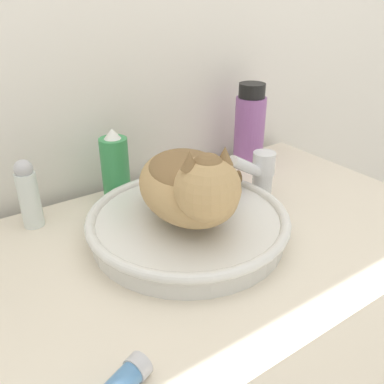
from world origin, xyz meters
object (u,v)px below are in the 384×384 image
(cat, at_px, (191,183))
(mouthwash_bottle, at_px, (250,127))
(faucet, at_px, (260,174))
(spray_bottle_trigger, at_px, (115,169))
(deodorant_stick, at_px, (28,194))

(cat, bearing_deg, mouthwash_bottle, 138.52)
(faucet, height_order, mouthwash_bottle, mouthwash_bottle)
(cat, bearing_deg, spray_bottle_trigger, -154.11)
(deodorant_stick, bearing_deg, cat, -44.63)
(faucet, relative_size, mouthwash_bottle, 0.62)
(cat, xyz_separation_m, deodorant_stick, (-0.23, 0.23, -0.05))
(faucet, distance_m, mouthwash_bottle, 0.22)
(cat, relative_size, spray_bottle_trigger, 1.71)
(cat, relative_size, faucet, 2.16)
(deodorant_stick, height_order, spray_bottle_trigger, spray_bottle_trigger)
(faucet, relative_size, deodorant_stick, 0.95)
(faucet, bearing_deg, mouthwash_bottle, -133.45)
(faucet, height_order, spray_bottle_trigger, spray_bottle_trigger)
(spray_bottle_trigger, bearing_deg, deodorant_stick, 180.00)
(cat, height_order, faucet, cat)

